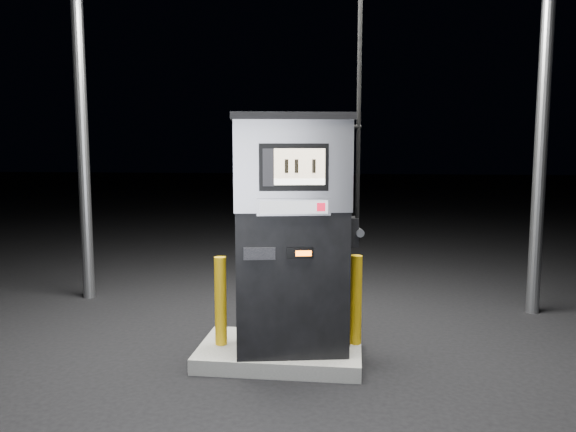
# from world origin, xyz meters

# --- Properties ---
(ground) EXTENTS (80.00, 80.00, 0.00)m
(ground) POSITION_xyz_m (0.00, 0.00, 0.00)
(ground) COLOR black
(ground) RESTS_ON ground
(pump_island) EXTENTS (1.60, 1.00, 0.15)m
(pump_island) POSITION_xyz_m (0.00, 0.00, 0.07)
(pump_island) COLOR #60605C
(pump_island) RESTS_ON ground
(fuel_dispenser) EXTENTS (1.30, 0.86, 4.70)m
(fuel_dispenser) POSITION_xyz_m (0.13, -0.10, 1.31)
(fuel_dispenser) COLOR black
(fuel_dispenser) RESTS_ON pump_island
(bollard_left) EXTENTS (0.15, 0.15, 0.89)m
(bollard_left) POSITION_xyz_m (-0.59, -0.04, 0.59)
(bollard_left) COLOR #DFA70C
(bollard_left) RESTS_ON pump_island
(bollard_right) EXTENTS (0.16, 0.16, 0.90)m
(bollard_right) POSITION_xyz_m (0.74, 0.14, 0.60)
(bollard_right) COLOR #DFA70C
(bollard_right) RESTS_ON pump_island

